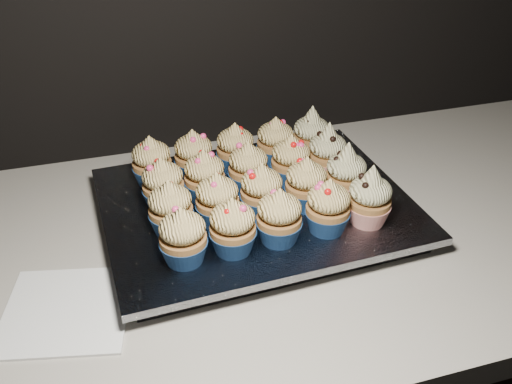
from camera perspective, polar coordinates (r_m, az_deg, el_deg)
worktop at (r=0.85m, az=-14.09°, el=-7.29°), size 2.44×0.64×0.04m
napkin at (r=0.77m, az=-18.41°, el=-11.14°), size 0.18×0.18×0.00m
baking_tray at (r=0.88m, az=0.00°, el=-2.13°), size 0.43×0.34×0.02m
foil_lining at (r=0.87m, az=0.00°, el=-1.21°), size 0.47×0.38×0.01m
cupcake_0 at (r=0.74m, az=-7.32°, el=-4.51°), size 0.06×0.06×0.08m
cupcake_1 at (r=0.75m, az=-2.35°, el=-3.55°), size 0.06×0.06×0.08m
cupcake_2 at (r=0.77m, az=2.33°, el=-2.57°), size 0.06×0.06×0.08m
cupcake_3 at (r=0.79m, az=7.21°, el=-1.54°), size 0.06×0.06×0.08m
cupcake_4 at (r=0.82m, az=11.29°, el=-0.63°), size 0.06×0.06×0.10m
cupcake_5 at (r=0.79m, az=-8.53°, el=-1.67°), size 0.06×0.06×0.08m
cupcake_6 at (r=0.80m, az=-3.88°, el=-0.83°), size 0.06×0.06×0.08m
cupcake_7 at (r=0.82m, az=0.56°, el=0.09°), size 0.06×0.06×0.08m
cupcake_8 at (r=0.84m, az=5.02°, el=0.78°), size 0.06×0.06×0.08m
cupcake_9 at (r=0.87m, az=8.98°, el=1.77°), size 0.06×0.06×0.10m
cupcake_10 at (r=0.85m, az=-9.27°, el=0.72°), size 0.06×0.06×0.08m
cupcake_11 at (r=0.86m, az=-5.16°, el=1.54°), size 0.06×0.06×0.08m
cupcake_12 at (r=0.88m, az=-0.78°, el=2.40°), size 0.06×0.06×0.08m
cupcake_13 at (r=0.90m, az=3.49°, el=3.12°), size 0.06×0.06×0.08m
cupcake_14 at (r=0.92m, az=7.15°, el=3.90°), size 0.06×0.06×0.10m
cupcake_15 at (r=0.91m, az=-10.37°, el=2.94°), size 0.06×0.06×0.08m
cupcake_16 at (r=0.92m, az=-6.24°, el=3.65°), size 0.06×0.06×0.08m
cupcake_17 at (r=0.93m, az=-2.08°, el=4.37°), size 0.06×0.06×0.08m
cupcake_18 at (r=0.95m, az=1.95°, el=5.00°), size 0.06×0.06×0.08m
cupcake_19 at (r=0.97m, az=5.54°, el=5.66°), size 0.06×0.06×0.10m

